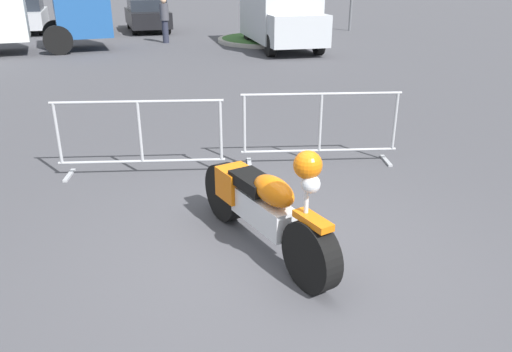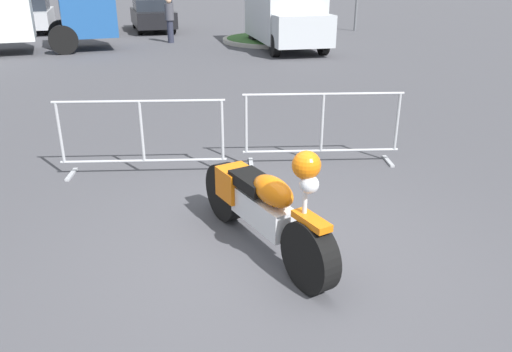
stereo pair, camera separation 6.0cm
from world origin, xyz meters
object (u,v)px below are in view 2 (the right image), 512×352
object	(u,v)px
parked_car_silver	(31,15)
pedestrian	(170,18)
parked_car_black	(152,15)
motorcycle	(262,206)
crowd_barrier_near	(142,137)
delivery_van	(285,13)
parked_car_white	(92,15)
crowd_barrier_far	(322,128)

from	to	relation	value
parked_car_silver	pedestrian	xyz separation A→B (m)	(6.27, -4.74, 0.17)
parked_car_black	motorcycle	bearing A→B (deg)	176.94
pedestrian	motorcycle	bearing A→B (deg)	134.16
motorcycle	crowd_barrier_near	size ratio (longest dim) A/B	0.95
delivery_van	pedestrian	bearing A→B (deg)	-120.67
crowd_barrier_near	parked_car_white	distance (m)	18.37
motorcycle	delivery_van	bearing A→B (deg)	145.29
crowd_barrier_far	parked_car_black	world-z (taller)	parked_car_black
parked_car_white	pedestrian	xyz separation A→B (m)	(3.52, -4.35, 0.16)
motorcycle	delivery_van	size ratio (longest dim) A/B	0.43
crowd_barrier_near	crowd_barrier_far	xyz separation A→B (m)	(2.56, 0.00, 0.00)
crowd_barrier_far	parked_car_white	size ratio (longest dim) A/B	0.50
crowd_barrier_far	parked_car_white	distance (m)	18.97
crowd_barrier_far	pedestrian	world-z (taller)	pedestrian
motorcycle	parked_car_silver	world-z (taller)	parked_car_silver
motorcycle	pedestrian	xyz separation A→B (m)	(-0.82, 16.03, 0.43)
crowd_barrier_near	parked_car_black	xyz separation A→B (m)	(-0.32, 18.01, 0.17)
crowd_barrier_far	parked_car_silver	bearing A→B (deg)	114.35
crowd_barrier_far	crowd_barrier_near	bearing A→B (deg)	180.00
parked_car_white	parked_car_black	world-z (taller)	parked_car_white
parked_car_silver	parked_car_black	bearing A→B (deg)	-102.64
crowd_barrier_near	parked_car_silver	world-z (taller)	parked_car_silver
parked_car_silver	parked_car_black	size ratio (longest dim) A/B	1.03
motorcycle	parked_car_silver	distance (m)	21.95
motorcycle	parked_car_black	size ratio (longest dim) A/B	0.49
parked_car_black	pedestrian	xyz separation A→B (m)	(0.78, -4.25, 0.19)
motorcycle	parked_car_white	bearing A→B (deg)	170.57
crowd_barrier_near	parked_car_white	bearing A→B (deg)	99.61
pedestrian	crowd_barrier_far	bearing A→B (deg)	139.92
crowd_barrier_near	crowd_barrier_far	size ratio (longest dim) A/B	1.00
crowd_barrier_near	parked_car_silver	size ratio (longest dim) A/B	0.50
motorcycle	delivery_van	distance (m)	14.32
crowd_barrier_near	pedestrian	distance (m)	13.77
parked_car_silver	parked_car_white	bearing A→B (deg)	-105.50
crowd_barrier_far	delivery_van	world-z (taller)	delivery_van
delivery_van	crowd_barrier_near	bearing A→B (deg)	-24.74
delivery_van	parked_car_black	world-z (taller)	delivery_van
parked_car_black	pedestrian	world-z (taller)	pedestrian
motorcycle	parked_car_black	world-z (taller)	parked_car_black
crowd_barrier_near	pedestrian	size ratio (longest dim) A/B	1.36
crowd_barrier_near	parked_car_white	xyz separation A→B (m)	(-3.07, 18.11, 0.21)
crowd_barrier_near	crowd_barrier_far	bearing A→B (deg)	0.00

